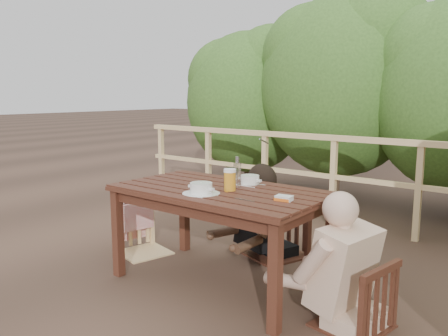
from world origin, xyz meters
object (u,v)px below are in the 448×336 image
Objects in this scene: chair_far at (275,201)px; bottle at (237,173)px; beer_glass at (230,181)px; soup_far at (250,181)px; soup_near at (201,189)px; bread_roll at (199,191)px; chair_left at (143,209)px; butter_tub at (284,199)px; table at (220,237)px; woman at (276,185)px; chair_right at (355,263)px; diner_right at (362,220)px.

chair_far reaches higher than bottle.
soup_far is at bearing 94.76° from beer_glass.
beer_glass reaches higher than soup_near.
bottle reaches higher than soup_near.
soup_near reaches higher than bread_roll.
soup_far is at bearing -65.71° from chair_left.
bread_roll reaches higher than butter_tub.
soup_near is (-0.00, -0.21, 0.41)m from table.
soup_far is at bearing 139.79° from butter_tub.
woman is (0.00, 0.02, 0.14)m from chair_far.
soup_near reaches higher than table.
table is at bearing 89.21° from soup_near.
chair_right is 1.16m from bread_roll.
soup_near is 1.55× the size of beer_glass.
woman is 7.36× the size of beer_glass.
bottle is 2.26× the size of butter_tub.
diner_right is (0.03, 0.00, 0.28)m from chair_right.
bread_roll is (-0.00, -0.02, -0.01)m from soup_near.
bottle is at bearing 53.47° from table.
soup_near is at bearing -70.23° from chair_far.
chair_far is at bearing -39.92° from chair_left.
chair_right is at bearing -16.20° from soup_far.
diner_right is at bearing 10.23° from soup_near.
beer_glass reaches higher than chair_left.
bread_roll is at bearing -68.53° from chair_right.
diner_right is at bearing 0.05° from beer_glass.
chair_right is at bearing -3.77° from butter_tub.
beer_glass reaches higher than soup_far.
soup_near is at bearing 110.21° from diner_right.
woman is 5.10× the size of bottle.
soup_near reaches higher than soup_far.
diner_right is 0.53m from butter_tub.
chair_right reaches higher than chair_left.
soup_far is 1.43× the size of beer_glass.
butter_tub is (0.50, -0.15, -0.10)m from bottle.
table is 1.23× the size of woman.
bottle is (0.09, 0.34, 0.09)m from bread_roll.
woman reaches higher than chair_left.
bottle is at bearing -63.23° from chair_far.
chair_left is 7.15× the size of bread_roll.
table is 0.70m from butter_tub.
beer_glass is at bearing -81.39° from chair_left.
bottle is at bearing 93.28° from diner_right.
bread_roll is (0.96, -0.32, 0.35)m from chair_left.
beer_glass is at bearing 117.13° from woman.
chair_left is at bearing 162.80° from soup_near.
chair_right reaches higher than butter_tub.
bread_roll is at bearing 109.68° from woman.
soup_far is at bearing 80.48° from soup_near.
chair_far is at bearing -116.66° from chair_right.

